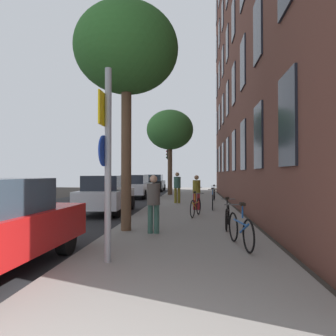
# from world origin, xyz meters

# --- Properties ---
(ground_plane) EXTENTS (41.80, 41.80, 0.00)m
(ground_plane) POSITION_xyz_m (-2.40, 15.00, 0.00)
(ground_plane) COLOR #332D28
(road_asphalt) EXTENTS (7.00, 38.00, 0.01)m
(road_asphalt) POSITION_xyz_m (-4.50, 15.00, 0.01)
(road_asphalt) COLOR #232326
(road_asphalt) RESTS_ON ground
(sidewalk) EXTENTS (4.20, 38.00, 0.12)m
(sidewalk) POSITION_xyz_m (1.10, 15.00, 0.06)
(sidewalk) COLOR gray
(sidewalk) RESTS_ON ground
(sign_post) EXTENTS (0.16, 0.60, 3.52)m
(sign_post) POSITION_xyz_m (-0.20, 3.60, 2.06)
(sign_post) COLOR gray
(sign_post) RESTS_ON sidewalk
(traffic_light) EXTENTS (0.43, 0.24, 3.65)m
(traffic_light) POSITION_xyz_m (-0.74, 23.58, 2.62)
(traffic_light) COLOR black
(traffic_light) RESTS_ON sidewalk
(tree_near) EXTENTS (2.95, 2.95, 6.40)m
(tree_near) POSITION_xyz_m (-0.55, 6.72, 5.22)
(tree_near) COLOR brown
(tree_near) RESTS_ON sidewalk
(tree_far) EXTENTS (3.56, 3.56, 6.47)m
(tree_far) POSITION_xyz_m (-0.51, 21.62, 5.04)
(tree_far) COLOR brown
(tree_far) RESTS_ON sidewalk
(bicycle_0) EXTENTS (0.46, 1.74, 0.98)m
(bicycle_0) POSITION_xyz_m (2.37, 4.99, 0.50)
(bicycle_0) COLOR black
(bicycle_0) RESTS_ON sidewalk
(bicycle_1) EXTENTS (0.45, 1.71, 0.91)m
(bicycle_1) POSITION_xyz_m (2.34, 7.39, 0.48)
(bicycle_1) COLOR black
(bicycle_1) RESTS_ON sidewalk
(bicycle_2) EXTENTS (0.53, 1.59, 0.94)m
(bicycle_2) POSITION_xyz_m (1.41, 9.79, 0.48)
(bicycle_2) COLOR black
(bicycle_2) RESTS_ON sidewalk
(bicycle_3) EXTENTS (0.42, 1.70, 0.97)m
(bicycle_3) POSITION_xyz_m (2.18, 12.19, 0.50)
(bicycle_3) COLOR black
(bicycle_3) RESTS_ON sidewalk
(bicycle_4) EXTENTS (0.42, 1.73, 0.96)m
(bicycle_4) POSITION_xyz_m (1.53, 14.59, 0.50)
(bicycle_4) COLOR black
(bicycle_4) RESTS_ON sidewalk
(bicycle_5) EXTENTS (0.42, 1.66, 0.94)m
(bicycle_5) POSITION_xyz_m (2.55, 16.99, 0.49)
(bicycle_5) COLOR black
(bicycle_5) RESTS_ON sidewalk
(pedestrian_0) EXTENTS (0.49, 0.49, 1.56)m
(pedestrian_0) POSITION_xyz_m (0.28, 6.35, 1.01)
(pedestrian_0) COLOR #33594C
(pedestrian_0) RESTS_ON sidewalk
(pedestrian_1) EXTENTS (0.38, 0.38, 1.53)m
(pedestrian_1) POSITION_xyz_m (1.46, 11.90, 0.99)
(pedestrian_1) COLOR maroon
(pedestrian_1) RESTS_ON sidewalk
(pedestrian_2) EXTENTS (0.46, 0.46, 1.67)m
(pedestrian_2) POSITION_xyz_m (0.43, 14.91, 1.07)
(pedestrian_2) COLOR olive
(pedestrian_2) RESTS_ON sidewalk
(car_1) EXTENTS (1.92, 4.41, 1.62)m
(car_1) POSITION_xyz_m (-2.43, 11.27, 0.84)
(car_1) COLOR silver
(car_1) RESTS_ON road_asphalt
(car_2) EXTENTS (1.87, 4.23, 1.62)m
(car_2) POSITION_xyz_m (-2.78, 19.61, 0.84)
(car_2) COLOR silver
(car_2) RESTS_ON road_asphalt
(car_3) EXTENTS (1.91, 4.50, 1.62)m
(car_3) POSITION_xyz_m (-2.55, 27.94, 0.84)
(car_3) COLOR black
(car_3) RESTS_ON road_asphalt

